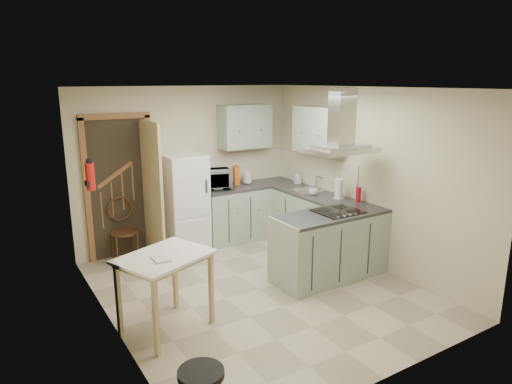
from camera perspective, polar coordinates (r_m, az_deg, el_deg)
floor at (r=5.93m, az=0.30°, el=-12.07°), size 4.20×4.20×0.00m
ceiling at (r=5.33m, az=0.34°, el=12.88°), size 4.20×4.20×0.00m
back_wall at (r=7.31m, az=-8.52°, el=3.16°), size 3.60×0.00×3.60m
left_wall at (r=4.81m, az=-18.13°, el=-3.05°), size 0.00×4.20×4.20m
right_wall at (r=6.61m, az=13.63°, el=1.77°), size 0.00×4.20×4.20m
doorway at (r=6.97m, az=-16.66°, el=0.51°), size 1.10×0.12×2.10m
fridge at (r=7.08m, az=-8.88°, el=-1.37°), size 0.60×0.60×1.50m
counter_back at (r=7.52m, az=-2.77°, el=-2.67°), size 1.08×0.60×0.90m
counter_right at (r=7.43m, az=5.46°, el=-2.94°), size 0.60×1.95×0.90m
splashback at (r=7.75m, az=-1.94°, el=3.15°), size 1.68×0.02×0.50m
wall_cabinet_back at (r=7.50m, az=-1.42°, el=8.21°), size 0.85×0.35×0.70m
wall_cabinet_right at (r=7.01m, az=7.92°, el=7.68°), size 0.35×0.90×0.70m
peninsula at (r=6.19m, az=9.32°, el=-6.58°), size 1.55×0.65×0.90m
hob at (r=6.11m, az=10.19°, el=-2.38°), size 0.58×0.50×0.01m
extractor_hood at (r=5.93m, az=10.53°, el=5.19°), size 0.90×0.55×0.10m
sink at (r=7.17m, az=6.40°, el=0.20°), size 0.45×0.40×0.01m
fire_extinguisher at (r=5.62m, az=-20.01°, el=1.82°), size 0.10×0.10×0.32m
drop_leaf_table at (r=4.97m, az=-11.16°, el=-12.29°), size 1.09×0.96×0.85m
bentwood_chair at (r=6.95m, az=-16.14°, el=-4.87°), size 0.39×0.39×0.85m
microwave at (r=7.26m, az=-5.40°, el=1.59°), size 0.64×0.51×0.31m
kettle at (r=7.60m, az=-1.07°, el=1.85°), size 0.19×0.19×0.22m
cereal_box at (r=7.56m, az=-2.45°, el=2.10°), size 0.15×0.21×0.30m
soap_bottle at (r=7.63m, az=5.19°, el=1.86°), size 0.12×0.12×0.22m
paper_towel at (r=6.72m, az=10.35°, el=0.41°), size 0.13×0.13×0.31m
cup at (r=6.90m, az=7.16°, el=0.01°), size 0.16×0.16×0.10m
red_bottle at (r=6.63m, az=12.66°, el=-0.31°), size 0.09×0.09×0.21m
book at (r=4.66m, az=-12.73°, el=-7.88°), size 0.16×0.22×0.09m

